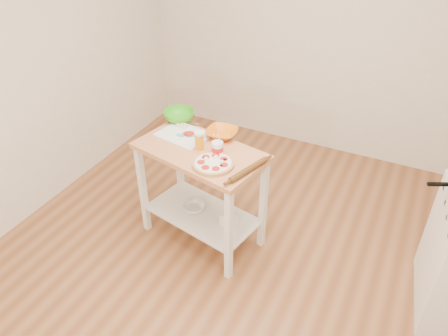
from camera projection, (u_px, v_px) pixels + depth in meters
room_shell at (232, 127)px, 2.72m from camera, size 4.04×4.54×2.74m
prep_island at (201, 177)px, 3.50m from camera, size 1.10×0.74×0.90m
pizza at (213, 163)px, 3.17m from camera, size 0.31×0.31×0.05m
cutting_board at (184, 134)px, 3.53m from camera, size 0.45×0.37×0.04m
spatula at (185, 135)px, 3.50m from camera, size 0.15×0.06×0.01m
knife at (180, 121)px, 3.69m from camera, size 0.27×0.06×0.01m
orange_bowl at (222, 133)px, 3.50m from camera, size 0.27×0.27×0.06m
green_bowl at (179, 116)px, 3.72m from camera, size 0.26×0.26×0.08m
beer_pint at (199, 141)px, 3.32m from camera, size 0.07×0.07×0.14m
yogurt_tub at (217, 148)px, 3.26m from camera, size 0.09×0.09×0.19m
rolling_pin at (249, 170)px, 3.09m from camera, size 0.16×0.37×0.04m
shelf_glass_bowl at (194, 207)px, 3.73m from camera, size 0.20×0.20×0.06m
shelf_bin at (229, 219)px, 3.56m from camera, size 0.13×0.13×0.11m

